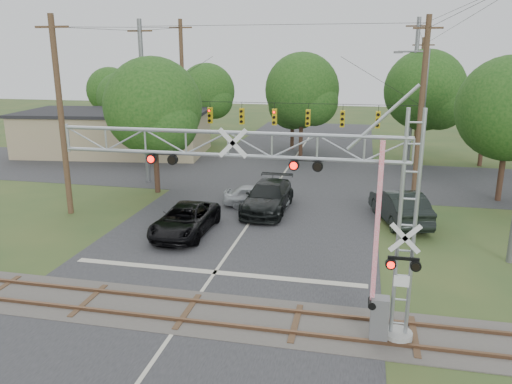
% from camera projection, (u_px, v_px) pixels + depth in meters
% --- Properties ---
extents(ground, '(160.00, 160.00, 0.00)m').
position_uv_depth(ground, '(167.00, 342.00, 16.43)').
color(ground, '#2F4922').
rests_on(ground, ground).
extents(road_main, '(14.00, 90.00, 0.02)m').
position_uv_depth(road_main, '(240.00, 237.00, 25.85)').
color(road_main, '#28282B').
rests_on(road_main, ground).
extents(road_cross, '(90.00, 12.00, 0.02)m').
position_uv_depth(road_cross, '(283.00, 175.00, 39.04)').
color(road_cross, '#28282B').
rests_on(road_cross, ground).
extents(railroad_track, '(90.00, 3.20, 0.17)m').
position_uv_depth(railroad_track, '(188.00, 311.00, 18.31)').
color(railroad_track, '#48423F').
rests_on(railroad_track, ground).
extents(crossing_gantry, '(11.99, 0.98, 7.65)m').
position_uv_depth(crossing_gantry, '(295.00, 197.00, 15.90)').
color(crossing_gantry, '#989893').
rests_on(crossing_gantry, ground).
extents(traffic_signal_span, '(19.34, 0.36, 11.50)m').
position_uv_depth(traffic_signal_span, '(287.00, 109.00, 33.60)').
color(traffic_signal_span, slate).
rests_on(traffic_signal_span, ground).
extents(pickup_black, '(2.58, 5.48, 1.52)m').
position_uv_depth(pickup_black, '(185.00, 220.00, 26.14)').
color(pickup_black, black).
rests_on(pickup_black, ground).
extents(car_dark, '(2.59, 6.08, 1.75)m').
position_uv_depth(car_dark, '(268.00, 197.00, 29.96)').
color(car_dark, black).
rests_on(car_dark, ground).
extents(sedan_silver, '(4.16, 1.87, 1.39)m').
position_uv_depth(sedan_silver, '(257.00, 196.00, 30.77)').
color(sedan_silver, '#ACB0B4').
rests_on(sedan_silver, ground).
extents(suv_dark, '(3.40, 5.98, 1.86)m').
position_uv_depth(suv_dark, '(400.00, 206.00, 27.95)').
color(suv_dark, black).
rests_on(suv_dark, ground).
extents(commercial_building, '(18.11, 10.80, 4.01)m').
position_uv_depth(commercial_building, '(115.00, 132.00, 47.29)').
color(commercial_building, '#998E66').
rests_on(commercial_building, ground).
extents(streetlight, '(2.55, 0.27, 9.55)m').
position_uv_depth(streetlight, '(421.00, 108.00, 36.71)').
color(streetlight, slate).
rests_on(streetlight, ground).
extents(utility_poles, '(25.67, 28.04, 13.15)m').
position_uv_depth(utility_poles, '(321.00, 99.00, 35.90)').
color(utility_poles, '#463120').
rests_on(utility_poles, ground).
extents(treeline, '(53.74, 30.39, 9.62)m').
position_uv_depth(treeline, '(321.00, 97.00, 43.32)').
color(treeline, '#3C271B').
rests_on(treeline, ground).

